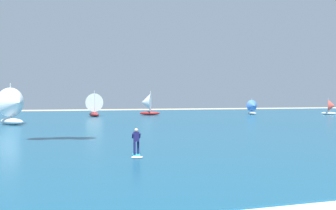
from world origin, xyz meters
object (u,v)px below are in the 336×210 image
sailboat_mid_left (147,104)px  sailboat_leading (93,105)px  kitesurfer (136,146)px  sailboat_anchored_offshore (14,106)px  sailboat_outermost (331,107)px  sailboat_mid_right (253,107)px

sailboat_mid_left → sailboat_leading: (-10.97, -1.64, -0.01)m
kitesurfer → sailboat_anchored_offshore: 30.40m
sailboat_leading → sailboat_anchored_offshore: bearing=-120.5°
kitesurfer → sailboat_outermost: 64.14m
kitesurfer → sailboat_mid_left: (11.36, 49.21, 1.68)m
sailboat_anchored_offshore → sailboat_mid_left: 30.57m
sailboat_mid_right → sailboat_anchored_offshore: bearing=-159.0°
kitesurfer → sailboat_mid_left: size_ratio=0.40×
sailboat_anchored_offshore → sailboat_outermost: bearing=11.6°
sailboat_mid_right → sailboat_leading: bearing=176.4°
kitesurfer → sailboat_mid_left: bearing=77.0°
kitesurfer → sailboat_anchored_offshore: sailboat_anchored_offshore is taller
sailboat_anchored_offshore → sailboat_mid_left: size_ratio=1.11×
sailboat_outermost → sailboat_mid_left: (-38.21, 8.51, 0.64)m
kitesurfer → sailboat_mid_right: sailboat_mid_right is taller
sailboat_outermost → sailboat_mid_left: size_ratio=0.72×
kitesurfer → sailboat_mid_right: (33.73, 45.47, 1.01)m
sailboat_leading → sailboat_mid_right: bearing=-3.6°
sailboat_mid_left → sailboat_leading: 11.09m
sailboat_outermost → sailboat_leading: size_ratio=0.72×
sailboat_outermost → sailboat_anchored_offshore: sailboat_anchored_offshore is taller
sailboat_mid_left → sailboat_mid_right: bearing=-9.5°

